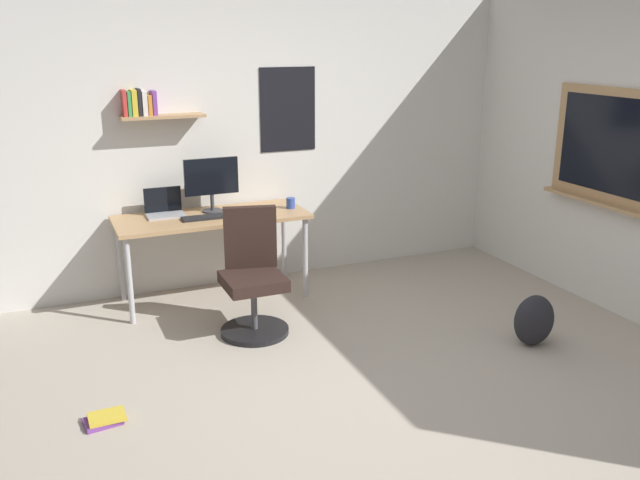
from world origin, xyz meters
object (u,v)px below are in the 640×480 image
(computer_mouse, at_px, (237,213))
(backpack, at_px, (534,320))
(office_chair, at_px, (253,280))
(keyboard, at_px, (204,217))
(monitor_primary, at_px, (211,181))
(desk, at_px, (212,223))
(laptop, at_px, (165,209))
(coffee_mug, at_px, (291,203))
(book_stack_on_floor, at_px, (105,419))

(computer_mouse, height_order, backpack, computer_mouse)
(office_chair, height_order, keyboard, office_chair)
(monitor_primary, relative_size, keyboard, 1.25)
(desk, relative_size, laptop, 5.14)
(office_chair, bearing_deg, desk, 98.14)
(monitor_primary, bearing_deg, office_chair, -85.45)
(laptop, bearing_deg, computer_mouse, -22.87)
(office_chair, distance_m, monitor_primary, 1.06)
(keyboard, xyz_separation_m, coffee_mug, (0.78, 0.05, 0.04))
(office_chair, xyz_separation_m, laptop, (-0.47, 0.92, 0.39))
(keyboard, xyz_separation_m, book_stack_on_floor, (-1.02, -1.59, -0.73))
(keyboard, bearing_deg, desk, 45.73)
(keyboard, bearing_deg, computer_mouse, 0.00)
(office_chair, bearing_deg, coffee_mug, 51.14)
(book_stack_on_floor, bearing_deg, desk, 56.65)
(book_stack_on_floor, bearing_deg, backpack, -2.60)
(laptop, height_order, computer_mouse, laptop)
(keyboard, bearing_deg, monitor_primary, 57.49)
(desk, relative_size, monitor_primary, 3.43)
(monitor_primary, xyz_separation_m, book_stack_on_floor, (-1.14, -1.78, -0.99))
(office_chair, height_order, laptop, laptop)
(monitor_primary, bearing_deg, computer_mouse, -49.45)
(desk, height_order, book_stack_on_floor, desk)
(desk, height_order, laptop, laptop)
(computer_mouse, bearing_deg, coffee_mug, 5.75)
(monitor_primary, distance_m, book_stack_on_floor, 2.33)
(keyboard, bearing_deg, backpack, -40.84)
(desk, distance_m, monitor_primary, 0.36)
(laptop, xyz_separation_m, keyboard, (0.28, -0.24, -0.04))
(office_chair, xyz_separation_m, backpack, (1.81, -1.05, -0.22))
(office_chair, xyz_separation_m, computer_mouse, (0.09, 0.68, 0.35))
(computer_mouse, bearing_deg, backpack, -45.14)
(laptop, xyz_separation_m, book_stack_on_floor, (-0.74, -1.83, -0.77))
(keyboard, height_order, backpack, keyboard)
(coffee_mug, bearing_deg, desk, 177.39)
(monitor_primary, bearing_deg, laptop, 173.10)
(desk, height_order, backpack, desk)
(desk, bearing_deg, book_stack_on_floor, -123.35)
(computer_mouse, relative_size, coffee_mug, 1.13)
(laptop, relative_size, coffee_mug, 3.37)
(monitor_primary, distance_m, keyboard, 0.34)
(book_stack_on_floor, bearing_deg, computer_mouse, 50.72)
(monitor_primary, relative_size, coffee_mug, 5.04)
(backpack, bearing_deg, computer_mouse, 134.86)
(computer_mouse, height_order, coffee_mug, coffee_mug)
(computer_mouse, bearing_deg, laptop, 157.13)
(monitor_primary, xyz_separation_m, computer_mouse, (0.16, -0.19, -0.25))
(desk, xyz_separation_m, keyboard, (-0.08, -0.08, 0.08))
(keyboard, distance_m, book_stack_on_floor, 2.03)
(desk, xyz_separation_m, coffee_mug, (0.70, -0.03, 0.11))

